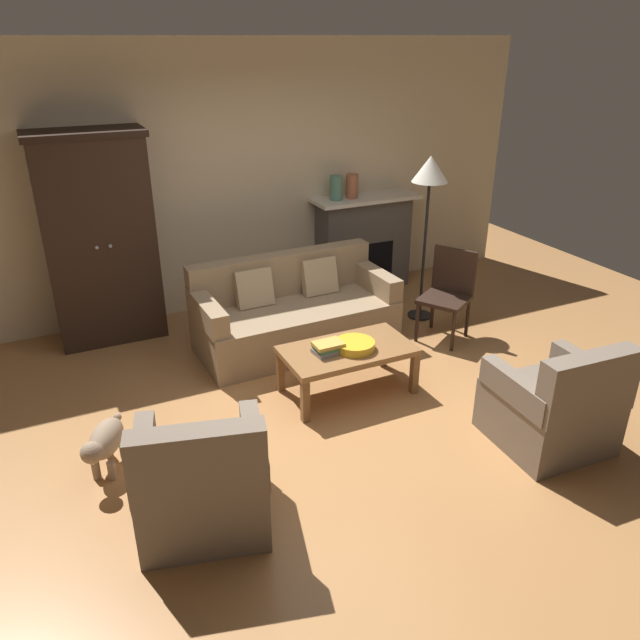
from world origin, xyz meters
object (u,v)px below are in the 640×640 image
(side_chair_wooden, at_px, (449,289))
(mantel_vase_terracotta, at_px, (352,186))
(couch, at_px, (294,315))
(armchair_near_right, at_px, (554,408))
(mantel_vase_jade, at_px, (336,188))
(armchair_near_left, at_px, (202,483))
(fireplace, at_px, (363,242))
(book_stack, at_px, (329,348))
(fruit_bowl, at_px, (355,345))
(coffee_table, at_px, (348,354))
(armoire, at_px, (100,239))
(floor_lamp, at_px, (430,179))
(dog, at_px, (105,442))

(side_chair_wooden, bearing_deg, mantel_vase_terracotta, 100.84)
(couch, xyz_separation_m, armchair_near_right, (1.08, -2.34, -0.00))
(mantel_vase_jade, height_order, armchair_near_left, mantel_vase_jade)
(fireplace, xyz_separation_m, book_stack, (-1.48, -2.08, -0.10))
(fruit_bowl, bearing_deg, coffee_table, 135.28)
(couch, bearing_deg, fruit_bowl, -84.80)
(armoire, relative_size, book_stack, 7.70)
(armchair_near_left, xyz_separation_m, armchair_near_right, (2.56, -0.29, 0.00))
(mantel_vase_jade, height_order, mantel_vase_terracotta, mantel_vase_terracotta)
(couch, bearing_deg, armchair_near_left, -126.01)
(mantel_vase_terracotta, xyz_separation_m, side_chair_wooden, (0.29, -1.52, -0.74))
(armchair_near_right, height_order, floor_lamp, floor_lamp)
(armoire, relative_size, mantel_vase_terracotta, 7.51)
(fireplace, relative_size, coffee_table, 1.15)
(mantel_vase_jade, bearing_deg, couch, -133.19)
(armoire, xyz_separation_m, armchair_near_left, (0.11, -3.02, -0.71))
(fireplace, distance_m, coffee_table, 2.46)
(book_stack, relative_size, dog, 0.51)
(book_stack, relative_size, floor_lamp, 0.15)
(fireplace, distance_m, dog, 4.05)
(fruit_bowl, xyz_separation_m, dog, (-2.06, -0.18, -0.21))
(armoire, bearing_deg, fireplace, 1.51)
(mantel_vase_terracotta, bearing_deg, dog, -143.88)
(fireplace, relative_size, armoire, 0.62)
(coffee_table, height_order, armchair_near_right, armchair_near_right)
(armchair_near_right, bearing_deg, side_chair_wooden, 78.14)
(couch, distance_m, floor_lamp, 1.91)
(book_stack, relative_size, side_chair_wooden, 0.29)
(side_chair_wooden, bearing_deg, floor_lamp, 86.09)
(couch, height_order, armchair_near_right, armchair_near_right)
(armoire, distance_m, mantel_vase_jade, 2.58)
(fireplace, bearing_deg, armchair_near_left, -132.49)
(armchair_near_left, distance_m, side_chair_wooden, 3.34)
(fruit_bowl, bearing_deg, mantel_vase_jade, 67.37)
(floor_lamp, bearing_deg, armchair_near_right, -100.18)
(mantel_vase_jade, bearing_deg, side_chair_wooden, -72.11)
(dog, bearing_deg, couch, 32.51)
(mantel_vase_jade, height_order, armchair_near_right, mantel_vase_jade)
(couch, height_order, floor_lamp, floor_lamp)
(side_chair_wooden, relative_size, dog, 1.73)
(armoire, distance_m, mantel_vase_terracotta, 2.78)
(armoire, xyz_separation_m, side_chair_wooden, (3.06, -1.46, -0.51))
(mantel_vase_jade, distance_m, mantel_vase_terracotta, 0.20)
(fireplace, relative_size, fruit_bowl, 3.76)
(mantel_vase_terracotta, bearing_deg, book_stack, -122.21)
(mantel_vase_terracotta, distance_m, armchair_near_left, 4.18)
(armchair_near_right, bearing_deg, fruit_bowl, 127.64)
(book_stack, height_order, armchair_near_right, armchair_near_right)
(armoire, relative_size, couch, 1.05)
(couch, height_order, dog, couch)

